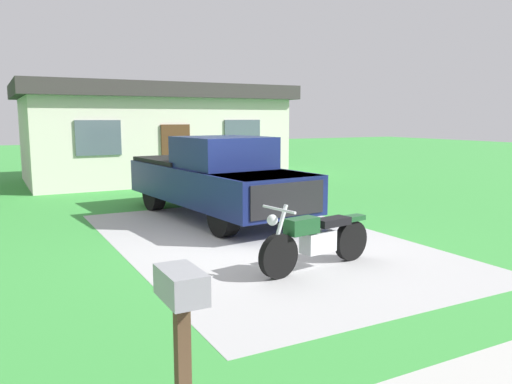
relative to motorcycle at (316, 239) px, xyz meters
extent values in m
plane|color=green|center=(0.05, 2.02, -0.47)|extent=(80.00, 80.00, 0.00)
cube|color=#A8A8A8|center=(0.05, 2.02, -0.47)|extent=(5.05, 8.21, 0.01)
cylinder|color=black|center=(-0.75, -0.13, -0.14)|extent=(0.67, 0.23, 0.66)
cylinder|color=black|center=(0.78, 0.13, -0.14)|extent=(0.67, 0.23, 0.66)
cube|color=silver|center=(0.04, 0.01, -0.05)|extent=(0.60, 0.35, 0.32)
cube|color=#194723|center=(-0.30, -0.05, 0.25)|extent=(0.56, 0.34, 0.24)
cube|color=black|center=(0.34, 0.06, 0.23)|extent=(0.64, 0.38, 0.12)
cube|color=#194723|center=(0.78, 0.13, 0.23)|extent=(0.51, 0.28, 0.08)
cylinder|color=silver|center=(-0.75, -0.13, 0.23)|extent=(0.34, 0.11, 0.77)
cylinder|color=silver|center=(-0.75, -0.13, 0.55)|extent=(0.16, 0.70, 0.04)
sphere|color=silver|center=(-0.87, -0.15, 0.41)|extent=(0.16, 0.16, 0.16)
cylinder|color=black|center=(1.25, 2.79, -0.05)|extent=(0.38, 0.87, 0.84)
cylinder|color=black|center=(-0.38, 2.63, -0.05)|extent=(0.38, 0.87, 0.84)
cylinder|color=black|center=(0.91, 6.27, -0.05)|extent=(0.38, 0.87, 0.84)
cylinder|color=black|center=(-0.73, 6.11, -0.05)|extent=(0.38, 0.87, 0.84)
cube|color=#141E51|center=(0.26, 4.50, 0.33)|extent=(2.55, 5.77, 0.80)
cube|color=#141E51|center=(0.44, 2.66, 0.63)|extent=(2.08, 2.08, 0.20)
cube|color=#141E51|center=(0.30, 4.10, 1.08)|extent=(1.98, 2.07, 0.70)
cube|color=#3F4C56|center=(0.38, 3.31, 0.98)|extent=(1.71, 0.33, 0.60)
cube|color=black|center=(0.11, 6.04, 0.58)|extent=(2.13, 2.58, 0.50)
cube|color=black|center=(0.54, 1.74, 0.33)|extent=(1.70, 0.27, 0.64)
cube|color=#4C3823|center=(-3.23, -2.96, 0.08)|extent=(0.10, 0.10, 1.10)
cube|color=gray|center=(-3.23, -2.96, 0.68)|extent=(0.26, 0.48, 0.22)
cube|color=beige|center=(1.24, 12.60, 1.03)|extent=(9.00, 5.00, 3.00)
cube|color=#383333|center=(1.24, 12.60, 2.78)|extent=(9.60, 5.60, 0.50)
cube|color=#4C2D19|center=(1.24, 10.07, 0.58)|extent=(1.00, 0.08, 2.10)
cube|color=#4C5966|center=(-1.28, 10.07, 1.23)|extent=(1.40, 0.06, 1.10)
cube|color=#4C5966|center=(3.76, 10.07, 1.23)|extent=(1.40, 0.06, 1.10)
camera|label=1|loc=(-4.37, -6.23, 1.84)|focal=35.40mm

